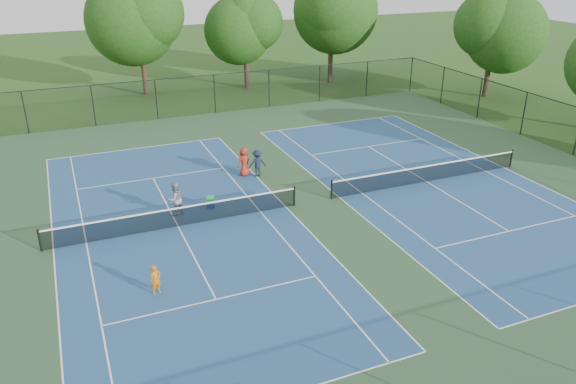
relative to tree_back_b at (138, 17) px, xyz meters
name	(u,v)px	position (x,y,z in m)	size (l,w,h in m)	color
ground	(313,202)	(4.00, -26.00, -6.60)	(140.00, 140.00, 0.00)	#234716
court_pad	(313,202)	(4.00, -26.00, -6.59)	(36.00, 36.00, 0.01)	#2A4C2C
tennis_court_left	(178,225)	(-3.00, -26.00, -6.50)	(12.00, 23.83, 1.07)	navy
tennis_court_right	(427,180)	(11.00, -26.00, -6.50)	(12.00, 23.83, 1.07)	navy
perimeter_fence	(314,173)	(4.00, -26.00, -4.99)	(36.08, 36.08, 3.02)	black
tree_back_b	(138,17)	(0.00, 0.00, 0.00)	(7.60, 7.60, 10.03)	#2D2116
tree_back_c	(245,26)	(9.00, -1.00, -1.11)	(6.00, 6.00, 8.40)	#2D2116
tree_back_d	(332,8)	(17.00, -2.00, 0.23)	(7.80, 7.80, 10.37)	#2D2116
tree_side_e	(494,27)	(27.00, -12.00, -0.79)	(6.60, 6.60, 8.87)	#2D2116
child_player	(156,279)	(-4.94, -31.10, -6.00)	(0.43, 0.28, 1.19)	orange
instructor	(175,199)	(-2.80, -24.73, -5.74)	(0.83, 0.65, 1.72)	gray
bystander_b	(257,163)	(2.59, -21.55, -5.81)	(1.02, 0.59, 1.58)	#162032
bystander_c	(244,162)	(1.93, -21.16, -5.75)	(0.82, 0.54, 1.68)	maroon
ball_crate	(211,206)	(-1.03, -24.64, -6.46)	(0.37, 0.29, 0.28)	navy
ball_hopper	(210,200)	(-1.03, -24.64, -6.14)	(0.34, 0.27, 0.36)	green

